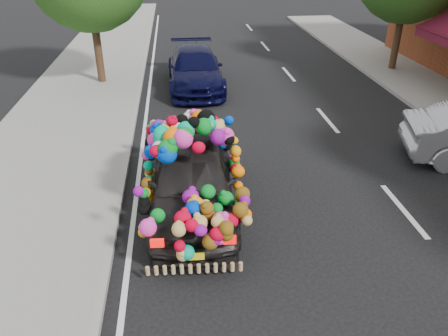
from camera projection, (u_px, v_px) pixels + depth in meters
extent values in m
plane|color=black|center=(233.00, 221.00, 8.78)|extent=(100.00, 100.00, 0.00)
cube|color=gray|center=(10.00, 233.00, 8.33)|extent=(4.00, 60.00, 0.12)
cube|color=gray|center=(114.00, 226.00, 8.52)|extent=(0.15, 60.00, 0.13)
cylinder|color=#332114|center=(98.00, 48.00, 16.06)|extent=(0.28, 0.28, 2.73)
cylinder|color=#332114|center=(397.00, 39.00, 17.68)|extent=(0.28, 0.28, 2.64)
imported|color=black|center=(193.00, 179.00, 8.86)|extent=(1.87, 4.28, 1.44)
cube|color=red|center=(157.00, 243.00, 6.93)|extent=(0.22, 0.07, 0.14)
cube|color=red|center=(229.00, 240.00, 7.00)|extent=(0.22, 0.07, 0.14)
cube|color=yellow|center=(194.00, 257.00, 7.10)|extent=(0.34, 0.05, 0.12)
imported|color=black|center=(195.00, 69.00, 16.06)|extent=(1.98, 4.78, 1.38)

